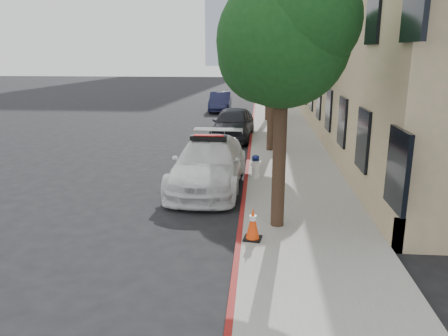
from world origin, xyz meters
TOP-DOWN VIEW (x-y plane):
  - ground at (0.00, 0.00)m, footprint 120.00×120.00m
  - sidewalk at (3.60, 10.00)m, footprint 3.20×50.00m
  - curb_strip at (2.06, 10.00)m, footprint 0.12×50.00m
  - building at (9.20, 15.00)m, footprint 8.00×36.00m
  - tree_near at (2.93, -2.01)m, footprint 2.92×2.82m
  - tree_mid at (2.93, 5.99)m, footprint 2.77×2.64m
  - tree_far at (2.93, 13.99)m, footprint 3.10×3.00m
  - police_car at (0.93, 1.32)m, footprint 2.19×5.09m
  - parked_car_mid at (1.20, 8.81)m, footprint 2.09×4.50m
  - parked_car_far at (-0.29, 18.72)m, footprint 1.51×4.04m
  - fire_hydrant at (2.35, 1.82)m, footprint 0.32×0.29m
  - traffic_cone at (2.35, -2.85)m, footprint 0.43×0.43m

SIDE VIEW (x-z plane):
  - ground at x=0.00m, z-range 0.00..0.00m
  - sidewalk at x=3.60m, z-range 0.00..0.15m
  - curb_strip at x=2.06m, z-range 0.00..0.15m
  - traffic_cone at x=2.35m, z-range 0.15..0.86m
  - fire_hydrant at x=2.35m, z-range 0.14..0.89m
  - parked_car_far at x=-0.29m, z-range 0.00..1.32m
  - police_car at x=0.93m, z-range -0.07..1.54m
  - parked_car_mid at x=1.20m, z-range 0.00..1.49m
  - tree_mid at x=2.93m, z-range 1.45..6.88m
  - tree_near at x=2.93m, z-range 1.46..7.08m
  - tree_far at x=2.93m, z-range 1.48..7.29m
  - building at x=9.20m, z-range 0.00..10.00m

